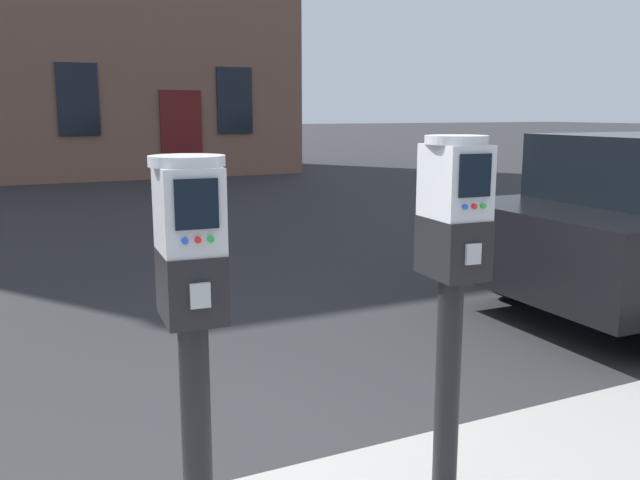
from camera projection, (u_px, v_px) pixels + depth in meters
The scene contains 2 objects.
parking_meter_near_kerb at pixel (192, 299), 2.00m from camera, with size 0.23×0.26×1.34m.
parking_meter_twin_adjacent at pixel (452, 259), 2.39m from camera, with size 0.23×0.26×1.38m.
Camera 1 is at (-0.69, -2.23, 1.60)m, focal length 38.49 mm.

